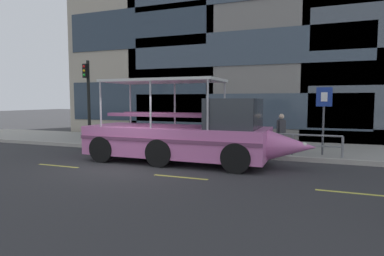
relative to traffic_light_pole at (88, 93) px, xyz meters
name	(u,v)px	position (x,y,z in m)	size (l,w,h in m)	color
ground_plane	(130,166)	(5.04, -4.03, -2.76)	(120.00, 120.00, 0.00)	#333335
sidewalk	(188,144)	(5.04, 1.57, -2.67)	(32.00, 4.80, 0.18)	#99968E
curb_edge	(167,151)	(5.04, -0.92, -2.67)	(32.00, 0.18, 0.18)	#B2ADA3
lane_centreline	(115,171)	(5.04, -5.00, -2.76)	(25.80, 0.12, 0.01)	#DBD64C
curb_guardrail	(206,137)	(6.76, -0.58, -2.00)	(11.11, 0.09, 0.86)	gray
traffic_light_pole	(88,93)	(0.00, 0.00, 0.00)	(0.24, 0.46, 4.27)	black
parking_sign	(324,109)	(11.57, -0.13, -0.74)	(0.60, 0.12, 2.70)	#4C4F54
duck_tour_boat	(188,135)	(6.80, -2.74, -1.71)	(8.70, 2.49, 3.16)	pink
pedestrian_near_bow	(281,129)	(9.93, 0.09, -1.60)	(0.36, 0.35, 1.62)	#1E2338
pedestrian_mid_left	(211,126)	(6.58, 0.78, -1.62)	(0.41, 0.30, 1.59)	black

